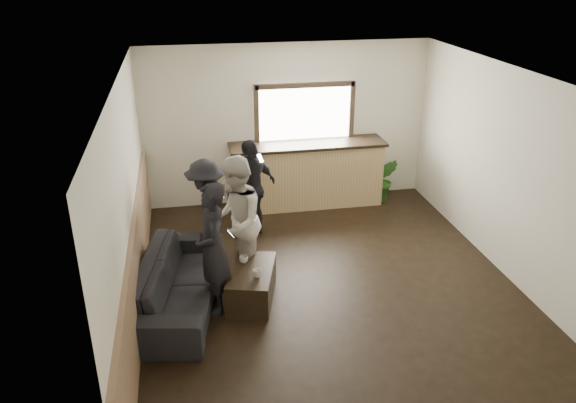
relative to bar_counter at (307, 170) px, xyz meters
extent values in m
cube|color=black|center=(-0.30, -2.70, -0.64)|extent=(5.00, 6.00, 0.01)
cube|color=silver|center=(-0.30, -2.70, 2.16)|extent=(5.00, 6.00, 0.01)
cube|color=silver|center=(-0.30, 0.30, 0.76)|extent=(5.00, 0.01, 2.80)
cube|color=silver|center=(-0.30, -5.70, 0.76)|extent=(5.00, 0.01, 2.80)
cube|color=silver|center=(-2.80, -2.70, 0.76)|extent=(0.01, 6.00, 2.80)
cube|color=silver|center=(2.20, -2.70, 0.76)|extent=(0.01, 6.00, 2.80)
cube|color=#8E6B50|center=(-2.77, -2.70, -0.09)|extent=(0.06, 5.90, 1.10)
cube|color=tan|center=(0.00, -0.02, -0.09)|extent=(2.60, 0.60, 1.10)
cube|color=black|center=(0.00, -0.02, 0.48)|extent=(2.70, 0.68, 0.05)
cube|color=white|center=(0.00, 0.26, 0.96)|extent=(1.60, 0.06, 0.90)
cube|color=#3F3326|center=(0.00, 0.23, 1.45)|extent=(1.72, 0.08, 0.08)
cube|color=#3F3326|center=(-0.84, 0.23, 0.96)|extent=(0.08, 0.08, 1.06)
cube|color=#3F3326|center=(0.84, 0.23, 0.96)|extent=(0.08, 0.08, 1.06)
imported|color=black|center=(-2.29, -2.78, -0.31)|extent=(1.28, 2.39, 0.66)
cube|color=black|center=(-1.36, -2.82, -0.43)|extent=(0.78, 1.08, 0.43)
imported|color=silver|center=(-1.44, -2.62, -0.16)|extent=(0.15, 0.15, 0.09)
imported|color=silver|center=(-1.31, -3.01, -0.16)|extent=(0.15, 0.15, 0.10)
imported|color=#2D6623|center=(1.40, -0.12, -0.24)|extent=(0.51, 0.44, 0.81)
imported|color=black|center=(-1.84, -2.95, 0.21)|extent=(0.45, 0.65, 1.70)
cube|color=black|center=(-1.62, -2.93, 0.40)|extent=(0.10, 0.08, 0.12)
cube|color=white|center=(-1.62, -2.94, 0.41)|extent=(0.08, 0.07, 0.11)
imported|color=beige|center=(-1.49, -2.34, 0.25)|extent=(0.81, 0.96, 1.79)
cube|color=black|center=(-1.28, -2.38, 0.33)|extent=(0.10, 0.09, 0.12)
cube|color=white|center=(-1.28, -2.38, 0.34)|extent=(0.09, 0.08, 0.11)
imported|color=black|center=(-1.84, -1.63, 0.12)|extent=(0.69, 1.05, 1.52)
cube|color=black|center=(-1.62, -1.65, 0.38)|extent=(0.10, 0.08, 0.12)
cube|color=white|center=(-1.62, -1.66, 0.38)|extent=(0.08, 0.07, 0.11)
imported|color=black|center=(-1.10, -0.99, 0.15)|extent=(0.98, 0.82, 1.57)
cube|color=black|center=(-0.99, -1.17, 0.70)|extent=(0.11, 0.12, 0.12)
cube|color=white|center=(-0.99, -1.18, 0.70)|extent=(0.09, 0.10, 0.11)
camera|label=1|loc=(-2.07, -9.00, 3.49)|focal=35.00mm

